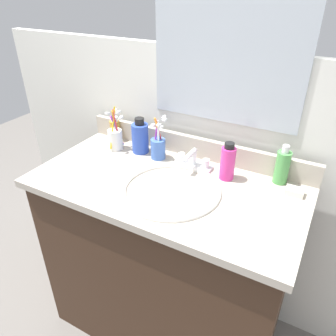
{
  "coord_description": "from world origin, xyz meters",
  "views": [
    {
      "loc": [
        0.51,
        -0.91,
        1.53
      ],
      "look_at": [
        0.01,
        0.0,
        0.92
      ],
      "focal_mm": 35.01,
      "sensor_mm": 36.0,
      "label": 1
    }
  ],
  "objects_px": {
    "faucet": "(193,161)",
    "cup_blue_plastic": "(158,147)",
    "cup_white_ceramic": "(115,138)",
    "bottle_shampoo_blue": "(140,137)",
    "bottle_soap_pink": "(228,162)",
    "soap_bar": "(295,192)",
    "bottle_oil_amber": "(115,130)",
    "bottle_toner_green": "(282,167)"
  },
  "relations": [
    {
      "from": "faucet",
      "to": "soap_bar",
      "type": "relative_size",
      "value": 2.5
    },
    {
      "from": "faucet",
      "to": "cup_blue_plastic",
      "type": "height_order",
      "value": "cup_blue_plastic"
    },
    {
      "from": "bottle_soap_pink",
      "to": "cup_blue_plastic",
      "type": "xyz_separation_m",
      "value": [
        -0.31,
        0.02,
        -0.02
      ]
    },
    {
      "from": "faucet",
      "to": "cup_blue_plastic",
      "type": "relative_size",
      "value": 0.84
    },
    {
      "from": "bottle_toner_green",
      "to": "bottle_shampoo_blue",
      "type": "relative_size",
      "value": 0.97
    },
    {
      "from": "bottle_toner_green",
      "to": "bottle_soap_pink",
      "type": "distance_m",
      "value": 0.2
    },
    {
      "from": "bottle_soap_pink",
      "to": "soap_bar",
      "type": "relative_size",
      "value": 2.37
    },
    {
      "from": "faucet",
      "to": "bottle_soap_pink",
      "type": "distance_m",
      "value": 0.16
    },
    {
      "from": "cup_white_ceramic",
      "to": "cup_blue_plastic",
      "type": "bearing_deg",
      "value": 4.09
    },
    {
      "from": "cup_blue_plastic",
      "to": "soap_bar",
      "type": "height_order",
      "value": "cup_blue_plastic"
    },
    {
      "from": "cup_blue_plastic",
      "to": "bottle_oil_amber",
      "type": "bearing_deg",
      "value": 167.84
    },
    {
      "from": "bottle_shampoo_blue",
      "to": "soap_bar",
      "type": "height_order",
      "value": "bottle_shampoo_blue"
    },
    {
      "from": "bottle_oil_amber",
      "to": "bottle_soap_pink",
      "type": "xyz_separation_m",
      "value": [
        0.59,
        -0.07,
        0.02
      ]
    },
    {
      "from": "bottle_oil_amber",
      "to": "cup_white_ceramic",
      "type": "distance_m",
      "value": 0.09
    },
    {
      "from": "bottle_soap_pink",
      "to": "cup_blue_plastic",
      "type": "distance_m",
      "value": 0.32
    },
    {
      "from": "bottle_shampoo_blue",
      "to": "cup_white_ceramic",
      "type": "bearing_deg",
      "value": -166.51
    },
    {
      "from": "bottle_toner_green",
      "to": "bottle_oil_amber",
      "type": "height_order",
      "value": "bottle_toner_green"
    },
    {
      "from": "bottle_soap_pink",
      "to": "cup_blue_plastic",
      "type": "bearing_deg",
      "value": 177.22
    },
    {
      "from": "faucet",
      "to": "bottle_shampoo_blue",
      "type": "xyz_separation_m",
      "value": [
        -0.26,
        0.01,
        0.04
      ]
    },
    {
      "from": "bottle_oil_amber",
      "to": "soap_bar",
      "type": "xyz_separation_m",
      "value": [
        0.84,
        -0.06,
        -0.04
      ]
    },
    {
      "from": "bottle_toner_green",
      "to": "cup_blue_plastic",
      "type": "bearing_deg",
      "value": -173.73
    },
    {
      "from": "bottle_soap_pink",
      "to": "cup_white_ceramic",
      "type": "relative_size",
      "value": 0.77
    },
    {
      "from": "bottle_shampoo_blue",
      "to": "cup_blue_plastic",
      "type": "height_order",
      "value": "cup_blue_plastic"
    },
    {
      "from": "bottle_oil_amber",
      "to": "soap_bar",
      "type": "height_order",
      "value": "bottle_oil_amber"
    },
    {
      "from": "faucet",
      "to": "cup_white_ceramic",
      "type": "xyz_separation_m",
      "value": [
        -0.38,
        -0.01,
        0.03
      ]
    },
    {
      "from": "bottle_soap_pink",
      "to": "cup_white_ceramic",
      "type": "distance_m",
      "value": 0.53
    },
    {
      "from": "faucet",
      "to": "soap_bar",
      "type": "bearing_deg",
      "value": -0.11
    },
    {
      "from": "faucet",
      "to": "cup_blue_plastic",
      "type": "xyz_separation_m",
      "value": [
        -0.16,
        0.0,
        0.02
      ]
    },
    {
      "from": "bottle_toner_green",
      "to": "cup_blue_plastic",
      "type": "height_order",
      "value": "cup_blue_plastic"
    },
    {
      "from": "faucet",
      "to": "bottle_shampoo_blue",
      "type": "height_order",
      "value": "bottle_shampoo_blue"
    },
    {
      "from": "bottle_toner_green",
      "to": "cup_white_ceramic",
      "type": "height_order",
      "value": "cup_white_ceramic"
    },
    {
      "from": "faucet",
      "to": "bottle_oil_amber",
      "type": "height_order",
      "value": "bottle_oil_amber"
    },
    {
      "from": "cup_white_ceramic",
      "to": "bottle_toner_green",
      "type": "bearing_deg",
      "value": 5.62
    },
    {
      "from": "cup_white_ceramic",
      "to": "bottle_shampoo_blue",
      "type": "bearing_deg",
      "value": 13.49
    },
    {
      "from": "bottle_soap_pink",
      "to": "soap_bar",
      "type": "distance_m",
      "value": 0.26
    },
    {
      "from": "bottle_toner_green",
      "to": "soap_bar",
      "type": "bearing_deg",
      "value": -41.19
    },
    {
      "from": "faucet",
      "to": "bottle_shampoo_blue",
      "type": "distance_m",
      "value": 0.27
    },
    {
      "from": "bottle_soap_pink",
      "to": "soap_bar",
      "type": "height_order",
      "value": "bottle_soap_pink"
    },
    {
      "from": "bottle_toner_green",
      "to": "bottle_shampoo_blue",
      "type": "height_order",
      "value": "bottle_shampoo_blue"
    },
    {
      "from": "bottle_oil_amber",
      "to": "bottle_soap_pink",
      "type": "bearing_deg",
      "value": -7.16
    },
    {
      "from": "faucet",
      "to": "cup_blue_plastic",
      "type": "distance_m",
      "value": 0.17
    },
    {
      "from": "bottle_shampoo_blue",
      "to": "faucet",
      "type": "bearing_deg",
      "value": -3.09
    }
  ]
}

